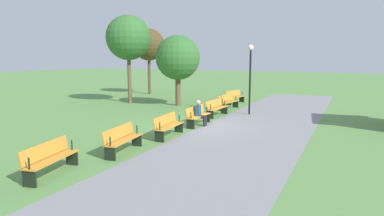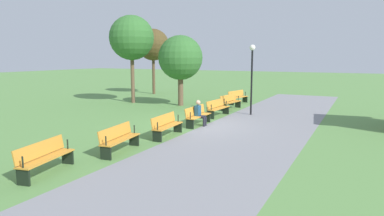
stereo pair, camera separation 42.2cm
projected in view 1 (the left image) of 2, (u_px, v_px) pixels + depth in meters
name	position (u px, v px, depth m)	size (l,w,h in m)	color
ground_plane	(199.00, 125.00, 16.12)	(120.00, 120.00, 0.00)	#5B8C47
path_paving	(254.00, 130.00, 15.00)	(30.72, 4.83, 0.01)	gray
bench_0	(235.00, 97.00, 23.56)	(2.00, 0.85, 0.89)	orange
bench_1	(228.00, 101.00, 21.01)	(1.99, 0.73, 0.89)	orange
bench_2	(216.00, 107.00, 18.51)	(1.97, 0.60, 0.89)	orange
bench_3	(197.00, 115.00, 16.08)	(1.94, 0.47, 0.89)	orange
bench_4	(168.00, 125.00, 13.73)	(1.97, 0.60, 0.89)	orange
bench_5	(122.00, 139.00, 11.46)	(1.99, 0.73, 0.89)	orange
bench_6	(50.00, 158.00, 9.28)	(2.00, 0.85, 0.89)	orange
person_seated	(200.00, 112.00, 15.94)	(0.32, 0.52, 1.20)	navy
tree_0	(178.00, 58.00, 22.15)	(2.89, 2.89, 4.59)	brown
tree_1	(128.00, 38.00, 23.26)	(3.06, 3.06, 6.02)	brown
tree_2	(149.00, 45.00, 29.01)	(2.70, 2.70, 5.57)	brown
lamp_post	(250.00, 66.00, 18.75)	(0.32, 0.32, 3.86)	black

